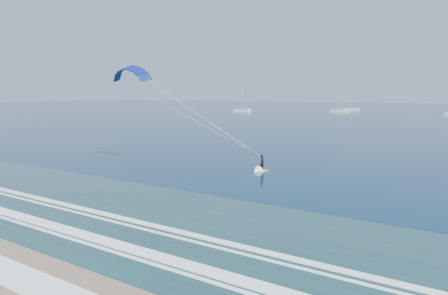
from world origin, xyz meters
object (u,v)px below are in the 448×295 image
sailboat_0 (242,110)px  sailboat_2 (351,109)px  sailboat_1 (339,110)px  kitesurfer_rig (193,111)px

sailboat_0 → sailboat_2: bearing=46.3°
sailboat_1 → sailboat_0: bearing=-147.3°
sailboat_0 → sailboat_2: 66.62m
sailboat_0 → sailboat_2: size_ratio=1.17×
sailboat_1 → sailboat_2: sailboat_1 is taller
kitesurfer_rig → sailboat_0: bearing=118.1°
sailboat_0 → sailboat_1: size_ratio=1.09×
kitesurfer_rig → sailboat_0: kitesurfer_rig is taller
kitesurfer_rig → sailboat_2: size_ratio=1.83×
kitesurfer_rig → sailboat_1: kitesurfer_rig is taller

